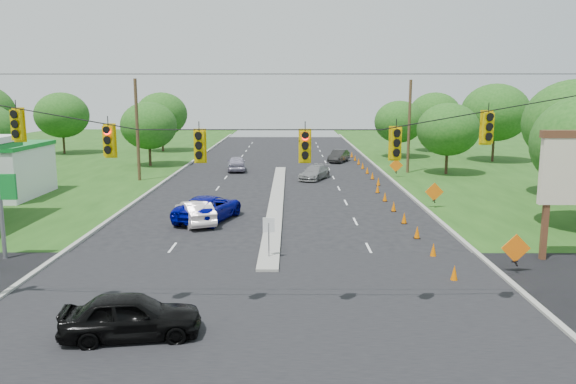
{
  "coord_description": "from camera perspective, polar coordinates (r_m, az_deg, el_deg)",
  "views": [
    {
      "loc": [
        1.02,
        -19.54,
        7.82
      ],
      "look_at": [
        0.89,
        8.62,
        2.8
      ],
      "focal_mm": 35.0,
      "sensor_mm": 36.0,
      "label": 1
    }
  ],
  "objects": [
    {
      "name": "cone_0",
      "position": [
        24.72,
        16.54,
        -7.91
      ],
      "size": [
        0.32,
        0.32,
        0.7
      ],
      "primitive_type": "cone",
      "color": "#DA6100",
      "rests_on": "ground"
    },
    {
      "name": "curb_left",
      "position": [
        51.37,
        -12.25,
        1.12
      ],
      "size": [
        0.25,
        110.0,
        0.16
      ],
      "primitive_type": "cube",
      "color": "gray",
      "rests_on": "ground"
    },
    {
      "name": "blue_pickup",
      "position": [
        34.98,
        -8.07,
        -1.59
      ],
      "size": [
        4.15,
        6.19,
        1.58
      ],
      "primitive_type": "imported",
      "rotation": [
        0.0,
        0.0,
        2.85
      ],
      "color": "#000380",
      "rests_on": "ground"
    },
    {
      "name": "cone_10",
      "position": [
        58.5,
        7.6,
        2.68
      ],
      "size": [
        0.32,
        0.32,
        0.7
      ],
      "primitive_type": "cone",
      "color": "#DA6100",
      "rests_on": "ground"
    },
    {
      "name": "cone_3",
      "position": [
        34.57,
        11.72,
        -2.59
      ],
      "size": [
        0.32,
        0.32,
        0.7
      ],
      "primitive_type": "cone",
      "color": "#DA6100",
      "rests_on": "ground"
    },
    {
      "name": "silver_car_oncoming",
      "position": [
        56.67,
        -5.25,
        2.91
      ],
      "size": [
        2.27,
        4.65,
        1.53
      ],
      "primitive_type": "imported",
      "rotation": [
        0.0,
        0.0,
        3.25
      ],
      "color": "#9791A8",
      "rests_on": "ground"
    },
    {
      "name": "tree_5",
      "position": [
        61.51,
        -13.97,
        6.56
      ],
      "size": [
        5.88,
        5.88,
        6.86
      ],
      "color": "black",
      "rests_on": "ground"
    },
    {
      "name": "cone_2",
      "position": [
        31.24,
        12.98,
        -3.99
      ],
      "size": [
        0.32,
        0.32,
        0.7
      ],
      "primitive_type": "cone",
      "color": "#DA6100",
      "rests_on": "ground"
    },
    {
      "name": "cone_9",
      "position": [
        55.07,
        8.06,
        2.21
      ],
      "size": [
        0.32,
        0.32,
        0.7
      ],
      "primitive_type": "cone",
      "color": "#DA6100",
      "rests_on": "ground"
    },
    {
      "name": "utility_pole_far_left",
      "position": [
        51.46,
        -15.06,
        6.06
      ],
      "size": [
        0.28,
        0.28,
        9.0
      ],
      "primitive_type": "cylinder",
      "color": "#422D1C",
      "rests_on": "ground"
    },
    {
      "name": "curb_right",
      "position": [
        50.97,
        10.52,
        1.11
      ],
      "size": [
        0.25,
        110.0,
        0.16
      ],
      "primitive_type": "cube",
      "color": "gray",
      "rests_on": "ground"
    },
    {
      "name": "signal_span",
      "position": [
        18.79,
        -3.01,
        1.38
      ],
      "size": [
        25.6,
        0.32,
        9.0
      ],
      "color": "#422D1C",
      "rests_on": "ground"
    },
    {
      "name": "median_sign",
      "position": [
        26.34,
        -1.97,
        -3.86
      ],
      "size": [
        0.55,
        0.06,
        2.05
      ],
      "color": "gray",
      "rests_on": "ground"
    },
    {
      "name": "white_sedan",
      "position": [
        34.13,
        -9.44,
        -2.03
      ],
      "size": [
        3.19,
        4.64,
        1.45
      ],
      "primitive_type": "imported",
      "rotation": [
        0.0,
        0.0,
        3.56
      ],
      "color": "white",
      "rests_on": "ground"
    },
    {
      "name": "cross_street",
      "position": [
        21.07,
        -2.59,
        -11.68
      ],
      "size": [
        160.0,
        14.0,
        0.02
      ],
      "primitive_type": "cube",
      "color": "black",
      "rests_on": "ground"
    },
    {
      "name": "tree_9",
      "position": [
        55.71,
        15.95,
        6.13
      ],
      "size": [
        5.88,
        5.88,
        6.86
      ],
      "color": "black",
      "rests_on": "ground"
    },
    {
      "name": "tree_4",
      "position": [
        77.26,
        -21.99,
        7.25
      ],
      "size": [
        6.72,
        6.72,
        7.84
      ],
      "color": "black",
      "rests_on": "ground"
    },
    {
      "name": "cone_11",
      "position": [
        61.95,
        7.19,
        3.1
      ],
      "size": [
        0.32,
        0.32,
        0.7
      ],
      "primitive_type": "cone",
      "color": "#DA6100",
      "rests_on": "ground"
    },
    {
      "name": "cone_4",
      "position": [
        37.93,
        10.69,
        -1.43
      ],
      "size": [
        0.32,
        0.32,
        0.7
      ],
      "primitive_type": "cone",
      "color": "#DA6100",
      "rests_on": "ground"
    },
    {
      "name": "cone_6",
      "position": [
        44.71,
        9.09,
        0.36
      ],
      "size": [
        0.32,
        0.32,
        0.7
      ],
      "primitive_type": "cone",
      "color": "#DA6100",
      "rests_on": "ground"
    },
    {
      "name": "cone_7",
      "position": [
        48.21,
        9.17,
        1.06
      ],
      "size": [
        0.32,
        0.32,
        0.7
      ],
      "primitive_type": "cone",
      "color": "#DA6100",
      "rests_on": "ground"
    },
    {
      "name": "tree_11",
      "position": [
        76.98,
        14.67,
        7.64
      ],
      "size": [
        6.72,
        6.72,
        7.84
      ],
      "color": "black",
      "rests_on": "ground"
    },
    {
      "name": "work_sign_2",
      "position": [
        52.89,
        10.92,
        2.61
      ],
      "size": [
        1.27,
        0.58,
        1.37
      ],
      "color": "black",
      "rests_on": "ground"
    },
    {
      "name": "dark_car_receding",
      "position": [
        63.99,
        5.19,
        3.66
      ],
      "size": [
        2.88,
        4.41,
        1.37
      ],
      "primitive_type": "imported",
      "rotation": [
        0.0,
        0.0,
        -0.37
      ],
      "color": "black",
      "rests_on": "ground"
    },
    {
      "name": "work_sign_0",
      "position": [
        26.37,
        22.13,
        -5.44
      ],
      "size": [
        1.27,
        0.58,
        1.37
      ],
      "color": "black",
      "rests_on": "ground"
    },
    {
      "name": "silver_car_far",
      "position": [
        50.98,
        2.71,
        1.99
      ],
      "size": [
        3.4,
        4.73,
        1.27
      ],
      "primitive_type": "imported",
      "rotation": [
        0.0,
        0.0,
        -0.41
      ],
      "color": "gray",
      "rests_on": "ground"
    },
    {
      "name": "black_sedan",
      "position": [
        19.07,
        -15.62,
        -12.03
      ],
      "size": [
        4.64,
        2.41,
        1.51
      ],
      "primitive_type": "imported",
      "rotation": [
        0.0,
        0.0,
        1.72
      ],
      "color": "black",
      "rests_on": "ground"
    },
    {
      "name": "tree_10",
      "position": [
        67.61,
        20.32,
        7.58
      ],
      "size": [
        7.56,
        7.56,
        8.82
      ],
      "color": "black",
      "rests_on": "ground"
    },
    {
      "name": "tree_12",
      "position": [
        68.87,
        11.21,
        7.01
      ],
      "size": [
        5.88,
        5.88,
        6.86
      ],
      "color": "black",
      "rests_on": "ground"
    },
    {
      "name": "ground",
      "position": [
        21.07,
        -2.59,
        -11.68
      ],
      "size": [
        160.0,
        160.0,
        0.0
      ],
      "primitive_type": "plane",
      "color": "black",
      "rests_on": "ground"
    },
    {
      "name": "work_sign_1",
      "position": [
        39.37,
        14.64,
        -0.07
      ],
      "size": [
        1.27,
        0.58,
        1.37
      ],
      "color": "black",
      "rests_on": "ground"
    },
    {
      "name": "cone_13",
      "position": [
        68.86,
        6.5,
        3.81
      ],
      "size": [
        0.32,
        0.32,
        0.7
      ],
      "primitive_type": "cone",
      "color": "#DA6100",
      "rests_on": "ground"
    },
    {
      "name": "median",
      "position": [
        41.3,
        -1.16,
        -0.81
      ],
      "size": [
        1.0,
        34.0,
        0.18
      ],
      "primitive_type": "cube",
      "color": "gray",
      "rests_on": "ground"
    },
    {
      "name": "cone_12",
      "position": [
        65.4,
        6.83,
        3.47
      ],
      "size": [
        0.32,
        0.32,
        0.7
      ],
      "primitive_type": "cone",
      "color": "#DA6100",
      "rests_on": "ground"
    },
    {
      "name": "tree_8",
      "position": [
        46.59,
        27.19,
        6.24
      ],
      "size": [
        7.56,
        7.56,
        8.82
      ],
      "color": "black",
      "rests_on": "ground"
    },
    {
      "name": "cone_5",
      "position": [
        41.31,
        9.82,
        -0.46
      ],
      "size": [
        0.32,
        0.32,
        0.7
      ],
      "primitive_type": "cone",
      "color": "#DA6100",
      "rests_on": "ground"
    },
    {
      "name": "utility_pole_far_right",
      "position": [
        55.84,
        12.2,
        6.47
      ],
      "size": [
        0.28,
        0.28,
        9.0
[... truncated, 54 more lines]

